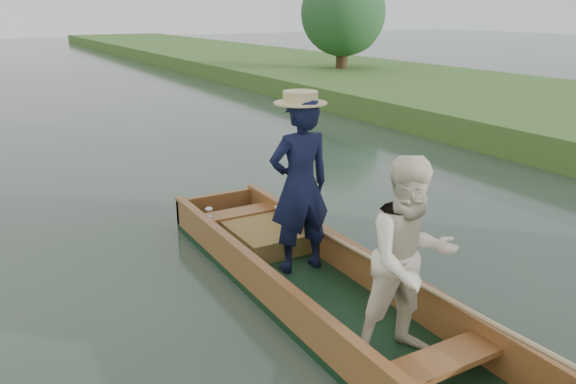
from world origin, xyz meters
TOP-DOWN VIEW (x-y plane):
  - ground at (0.00, 0.00)m, footprint 120.00×120.00m
  - punt at (0.07, -0.14)m, footprint 1.14×5.00m

SIDE VIEW (x-z plane):
  - ground at x=0.00m, z-range 0.00..0.00m
  - punt at x=0.07m, z-range -0.35..1.58m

